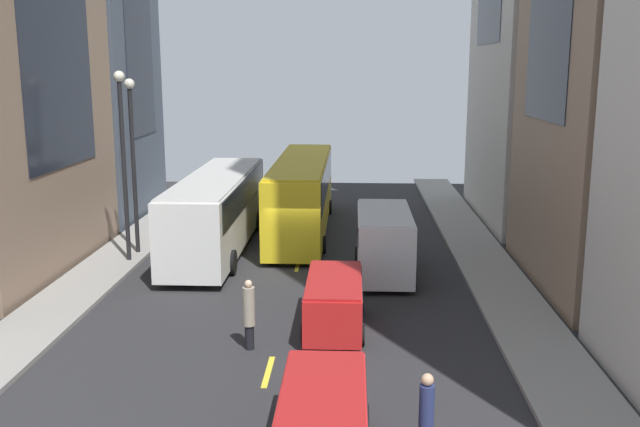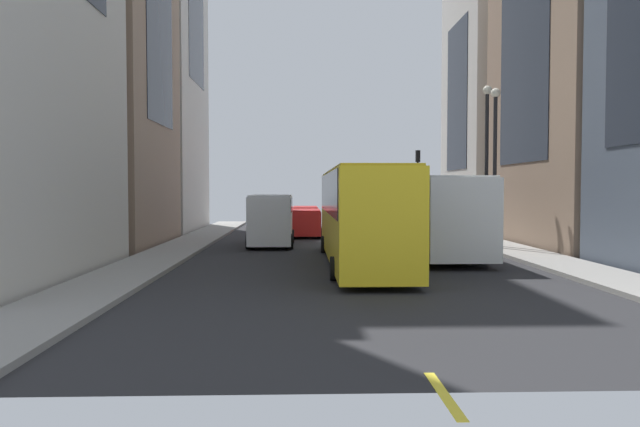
{
  "view_description": "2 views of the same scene",
  "coord_description": "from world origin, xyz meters",
  "px_view_note": "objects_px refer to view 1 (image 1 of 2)",
  "views": [
    {
      "loc": [
        2.23,
        -28.43,
        8.14
      ],
      "look_at": [
        0.97,
        -1.3,
        2.45
      ],
      "focal_mm": 40.2,
      "sensor_mm": 36.0,
      "label": 1
    },
    {
      "loc": [
        2.0,
        29.3,
        2.87
      ],
      "look_at": [
        1.16,
        2.98,
        1.81
      ],
      "focal_mm": 34.15,
      "sensor_mm": 36.0,
      "label": 2
    }
  ],
  "objects_px": {
    "car_red_0": "(323,421)",
    "pedestrian_crossing_mid": "(426,423)",
    "pedestrian_waiting_curb": "(249,313)",
    "delivery_van_white": "(384,238)",
    "car_red_1": "(334,299)",
    "streetcar_yellow": "(302,189)",
    "city_bus_white": "(217,206)"
  },
  "relations": [
    {
      "from": "delivery_van_white",
      "to": "pedestrian_crossing_mid",
      "type": "distance_m",
      "value": 14.11
    },
    {
      "from": "streetcar_yellow",
      "to": "delivery_van_white",
      "type": "xyz_separation_m",
      "value": [
        3.75,
        -7.51,
        -0.61
      ]
    },
    {
      "from": "city_bus_white",
      "to": "delivery_van_white",
      "type": "distance_m",
      "value": 8.12
    },
    {
      "from": "car_red_1",
      "to": "delivery_van_white",
      "type": "bearing_deg",
      "value": 73.01
    },
    {
      "from": "pedestrian_crossing_mid",
      "to": "streetcar_yellow",
      "type": "bearing_deg",
      "value": 9.88
    },
    {
      "from": "delivery_van_white",
      "to": "car_red_1",
      "type": "relative_size",
      "value": 1.26
    },
    {
      "from": "pedestrian_crossing_mid",
      "to": "pedestrian_waiting_curb",
      "type": "relative_size",
      "value": 1.09
    },
    {
      "from": "streetcar_yellow",
      "to": "pedestrian_waiting_curb",
      "type": "xyz_separation_m",
      "value": [
        -0.45,
        -15.11,
        -1.02
      ]
    },
    {
      "from": "car_red_0",
      "to": "pedestrian_waiting_curb",
      "type": "relative_size",
      "value": 2.13
    },
    {
      "from": "streetcar_yellow",
      "to": "car_red_0",
      "type": "relative_size",
      "value": 3.03
    },
    {
      "from": "city_bus_white",
      "to": "delivery_van_white",
      "type": "bearing_deg",
      "value": -26.87
    },
    {
      "from": "streetcar_yellow",
      "to": "pedestrian_waiting_curb",
      "type": "distance_m",
      "value": 15.15
    },
    {
      "from": "car_red_1",
      "to": "pedestrian_waiting_curb",
      "type": "xyz_separation_m",
      "value": [
        -2.41,
        -1.74,
        0.13
      ]
    },
    {
      "from": "pedestrian_waiting_curb",
      "to": "car_red_0",
      "type": "bearing_deg",
      "value": 16.15
    },
    {
      "from": "car_red_0",
      "to": "pedestrian_crossing_mid",
      "type": "distance_m",
      "value": 2.14
    },
    {
      "from": "city_bus_white",
      "to": "car_red_0",
      "type": "distance_m",
      "value": 18.11
    },
    {
      "from": "city_bus_white",
      "to": "streetcar_yellow",
      "type": "xyz_separation_m",
      "value": [
        3.48,
        3.84,
        0.12
      ]
    },
    {
      "from": "city_bus_white",
      "to": "car_red_0",
      "type": "height_order",
      "value": "city_bus_white"
    },
    {
      "from": "car_red_0",
      "to": "pedestrian_crossing_mid",
      "type": "bearing_deg",
      "value": -14.15
    },
    {
      "from": "streetcar_yellow",
      "to": "pedestrian_waiting_curb",
      "type": "bearing_deg",
      "value": -91.71
    },
    {
      "from": "city_bus_white",
      "to": "pedestrian_crossing_mid",
      "type": "xyz_separation_m",
      "value": [
        7.47,
        -17.77,
        -0.77
      ]
    },
    {
      "from": "pedestrian_crossing_mid",
      "to": "delivery_van_white",
      "type": "bearing_deg",
      "value": 0.39
    },
    {
      "from": "delivery_van_white",
      "to": "pedestrian_crossing_mid",
      "type": "xyz_separation_m",
      "value": [
        0.24,
        -14.11,
        -0.28
      ]
    },
    {
      "from": "delivery_van_white",
      "to": "pedestrian_crossing_mid",
      "type": "relative_size",
      "value": 2.33
    },
    {
      "from": "delivery_van_white",
      "to": "car_red_0",
      "type": "xyz_separation_m",
      "value": [
        -1.81,
        -13.59,
        -0.57
      ]
    },
    {
      "from": "city_bus_white",
      "to": "car_red_1",
      "type": "height_order",
      "value": "city_bus_white"
    },
    {
      "from": "city_bus_white",
      "to": "pedestrian_crossing_mid",
      "type": "relative_size",
      "value": 5.44
    },
    {
      "from": "delivery_van_white",
      "to": "pedestrian_waiting_curb",
      "type": "xyz_separation_m",
      "value": [
        -4.2,
        -7.6,
        -0.41
      ]
    },
    {
      "from": "car_red_0",
      "to": "pedestrian_waiting_curb",
      "type": "bearing_deg",
      "value": 111.73
    },
    {
      "from": "car_red_1",
      "to": "pedestrian_waiting_curb",
      "type": "bearing_deg",
      "value": -144.1
    },
    {
      "from": "city_bus_white",
      "to": "car_red_0",
      "type": "xyz_separation_m",
      "value": [
        5.41,
        -17.25,
        -1.07
      ]
    },
    {
      "from": "car_red_1",
      "to": "city_bus_white",
      "type": "bearing_deg",
      "value": 119.73
    }
  ]
}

